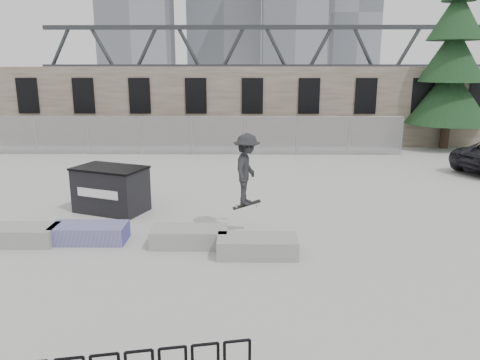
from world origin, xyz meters
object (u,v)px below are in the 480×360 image
planter_center_right (190,236)px  planter_center_left (89,232)px  skateboarder (247,169)px  dumpster (111,189)px  spruce_tree (452,62)px  planter_offset (257,246)px  planter_far_left (19,234)px

planter_center_right → planter_center_left: bearing=175.0°
planter_center_right → skateboarder: 2.38m
dumpster → spruce_tree: 20.10m
planter_offset → skateboarder: (-0.27, 1.60, 1.59)m
planter_center_left → planter_offset: bearing=-11.2°
planter_center_left → spruce_tree: 21.80m
planter_center_left → skateboarder: size_ratio=0.94×
planter_far_left → spruce_tree: bearing=40.6°
planter_center_right → spruce_tree: bearing=49.4°
planter_center_right → planter_offset: same height
planter_center_right → planter_offset: (1.77, -0.66, 0.00)m
planter_far_left → dumpster: bearing=59.4°
planter_far_left → planter_center_left: same height
planter_offset → skateboarder: size_ratio=0.94×
planter_center_right → skateboarder: skateboarder is taller
skateboarder → spruce_tree: bearing=-26.4°
dumpster → skateboarder: size_ratio=1.21×
planter_offset → dumpster: size_ratio=0.78×
skateboarder → planter_center_left: bearing=111.9°
dumpster → skateboarder: 4.94m
planter_center_right → skateboarder: size_ratio=0.94×
planter_far_left → spruce_tree: (17.33, 14.85, 4.48)m
planter_center_left → skateboarder: skateboarder is taller
skateboarder → planter_far_left: bearing=110.7°
planter_center_right → skateboarder: (1.50, 0.94, 1.59)m
planter_center_left → dumpster: (-0.14, 2.69, 0.48)m
planter_center_left → planter_offset: same height
dumpster → skateboarder: skateboarder is taller
dumpster → planter_center_right: bearing=-24.1°
planter_far_left → dumpster: 3.36m
planter_center_right → planter_offset: bearing=-20.3°
planter_far_left → planter_center_right: bearing=-0.7°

